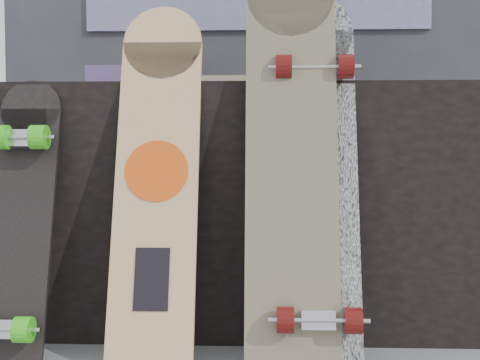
{
  "coord_description": "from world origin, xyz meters",
  "views": [
    {
      "loc": [
        0.03,
        -1.59,
        0.6
      ],
      "look_at": [
        -0.04,
        0.2,
        0.51
      ],
      "focal_mm": 45.0,
      "sensor_mm": 36.0,
      "label": 1
    }
  ],
  "objects_px": {
    "skateboard_dark": "(19,215)",
    "vendor_table": "(255,206)",
    "longboard_cascadia": "(314,164)",
    "longboard_celtic": "(291,139)",
    "longboard_geisha": "(157,167)"
  },
  "relations": [
    {
      "from": "skateboard_dark",
      "to": "vendor_table",
      "type": "bearing_deg",
      "value": 31.88
    },
    {
      "from": "longboard_cascadia",
      "to": "skateboard_dark",
      "type": "xyz_separation_m",
      "value": [
        -0.84,
        -0.04,
        -0.15
      ]
    },
    {
      "from": "longboard_cascadia",
      "to": "skateboard_dark",
      "type": "distance_m",
      "value": 0.85
    },
    {
      "from": "longboard_cascadia",
      "to": "skateboard_dark",
      "type": "relative_size",
      "value": 1.33
    },
    {
      "from": "vendor_table",
      "to": "longboard_celtic",
      "type": "distance_m",
      "value": 0.46
    },
    {
      "from": "longboard_geisha",
      "to": "skateboard_dark",
      "type": "height_order",
      "value": "longboard_geisha"
    },
    {
      "from": "vendor_table",
      "to": "skateboard_dark",
      "type": "height_order",
      "value": "skateboard_dark"
    },
    {
      "from": "longboard_geisha",
      "to": "longboard_celtic",
      "type": "distance_m",
      "value": 0.39
    },
    {
      "from": "longboard_geisha",
      "to": "longboard_cascadia",
      "type": "xyz_separation_m",
      "value": [
        0.45,
        0.0,
        0.01
      ]
    },
    {
      "from": "vendor_table",
      "to": "longboard_celtic",
      "type": "relative_size",
      "value": 1.36
    },
    {
      "from": "vendor_table",
      "to": "longboard_geisha",
      "type": "relative_size",
      "value": 1.54
    },
    {
      "from": "longboard_geisha",
      "to": "longboard_celtic",
      "type": "xyz_separation_m",
      "value": [
        0.38,
        -0.01,
        0.08
      ]
    },
    {
      "from": "longboard_geisha",
      "to": "skateboard_dark",
      "type": "bearing_deg",
      "value": -173.7
    },
    {
      "from": "vendor_table",
      "to": "longboard_geisha",
      "type": "xyz_separation_m",
      "value": [
        -0.28,
        -0.37,
        0.15
      ]
    },
    {
      "from": "longboard_geisha",
      "to": "skateboard_dark",
      "type": "xyz_separation_m",
      "value": [
        -0.39,
        -0.04,
        -0.14
      ]
    }
  ]
}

